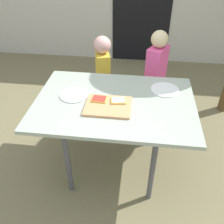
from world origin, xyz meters
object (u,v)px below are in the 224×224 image
at_px(pizza_slice_far_right, 118,100).
at_px(child_left, 103,72).
at_px(plate_white_right, 165,90).
at_px(dining_table, 114,108).
at_px(cutting_board, 108,106).
at_px(pizza_slice_far_left, 99,99).
at_px(child_right, 155,75).
at_px(plate_white_left, 74,95).

bearing_deg(pizza_slice_far_right, child_left, 106.89).
distance_m(plate_white_right, child_left, 0.89).
distance_m(dining_table, plate_white_right, 0.46).
relative_size(cutting_board, pizza_slice_far_left, 2.91).
bearing_deg(child_right, plate_white_right, -83.03).
bearing_deg(plate_white_left, child_right, 43.92).
bearing_deg(cutting_board, plate_white_right, 34.08).
relative_size(plate_white_right, child_right, 0.22).
xyz_separation_m(dining_table, child_left, (-0.22, 0.82, -0.11)).
distance_m(pizza_slice_far_left, child_left, 0.87).
height_order(cutting_board, child_left, child_left).
height_order(dining_table, child_left, child_left).
bearing_deg(dining_table, child_left, 105.26).
xyz_separation_m(plate_white_left, child_right, (0.68, 0.66, -0.12)).
xyz_separation_m(dining_table, pizza_slice_far_left, (-0.12, -0.02, 0.09)).
bearing_deg(cutting_board, pizza_slice_far_left, 141.41).
bearing_deg(child_right, child_left, 168.24).
bearing_deg(child_right, dining_table, -116.26).
bearing_deg(pizza_slice_far_left, plate_white_left, 162.86).
xyz_separation_m(pizza_slice_far_right, child_right, (0.31, 0.73, -0.14)).
height_order(pizza_slice_far_left, plate_white_left, pizza_slice_far_left).
bearing_deg(plate_white_right, child_right, 96.97).
bearing_deg(dining_table, pizza_slice_far_right, -38.40).
bearing_deg(child_left, cutting_board, -78.57).
distance_m(dining_table, cutting_board, 0.12).
relative_size(pizza_slice_far_left, child_right, 0.11).
bearing_deg(plate_white_right, plate_white_left, -166.98).
height_order(plate_white_left, child_right, child_right).
relative_size(cutting_board, plate_white_right, 1.46).
height_order(plate_white_left, child_left, child_left).
bearing_deg(cutting_board, child_right, 63.88).
xyz_separation_m(cutting_board, pizza_slice_far_right, (0.07, 0.06, 0.02)).
distance_m(pizza_slice_far_right, child_right, 0.80).
relative_size(dining_table, plate_white_right, 5.30).
xyz_separation_m(pizza_slice_far_right, child_left, (-0.26, 0.85, -0.20)).
xyz_separation_m(plate_white_right, child_right, (-0.06, 0.49, -0.12)).
distance_m(dining_table, plate_white_left, 0.35).
height_order(pizza_slice_far_right, plate_white_left, pizza_slice_far_right).
height_order(pizza_slice_far_right, plate_white_right, pizza_slice_far_right).
height_order(pizza_slice_far_right, child_left, child_left).
height_order(dining_table, pizza_slice_far_right, pizza_slice_far_right).
distance_m(cutting_board, plate_white_right, 0.54).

